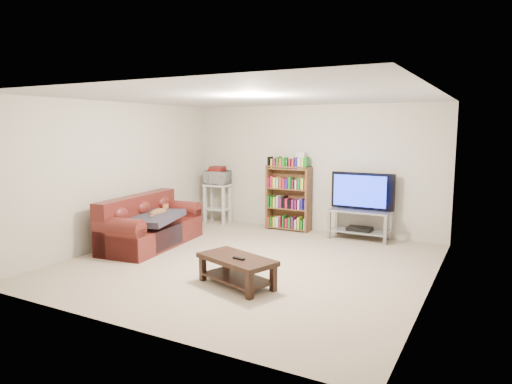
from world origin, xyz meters
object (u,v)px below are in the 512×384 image
Objects in this scene: coffee_table at (237,266)px; tv_stand at (360,220)px; sofa at (149,228)px; bookshelf at (288,197)px.

coffee_table is 3.20m from tv_stand.
tv_stand is at bearing 27.91° from sofa.
sofa is at bearing -144.83° from tv_stand.
coffee_table is 1.07× the size of tv_stand.
sofa is 2.56m from coffee_table.
bookshelf reaches higher than tv_stand.
sofa is 1.81× the size of coffee_table.
bookshelf is (-0.75, 3.21, 0.39)m from coffee_table.
tv_stand is at bearing 96.17° from coffee_table.
tv_stand is at bearing -4.05° from bookshelf.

